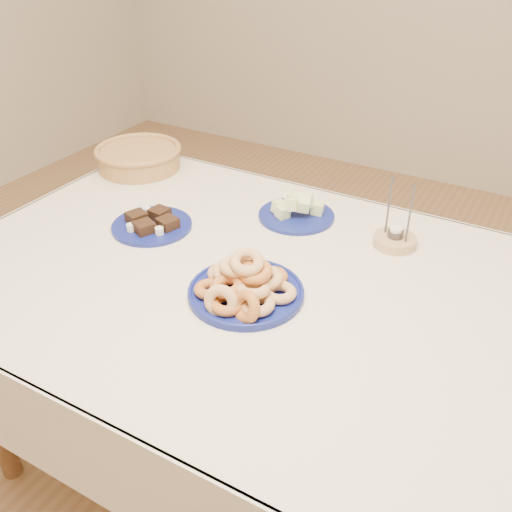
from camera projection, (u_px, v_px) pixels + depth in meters
name	position (u px, v px, depth m)	size (l,w,h in m)	color
ground	(264.00, 472.00, 1.83)	(5.00, 5.00, 0.00)	#936945
dining_table	(266.00, 314.00, 1.49)	(1.71, 1.11, 0.75)	brown
donut_platter	(245.00, 286.00, 1.36)	(0.30, 0.30, 0.13)	navy
melon_plate	(295.00, 211.00, 1.70)	(0.27, 0.27, 0.08)	navy
brownie_plate	(152.00, 224.00, 1.65)	(0.31, 0.31, 0.04)	navy
wicker_basket	(139.00, 157.00, 2.00)	(0.35, 0.35, 0.08)	olive
candle_holder	(395.00, 239.00, 1.57)	(0.15, 0.15, 0.20)	tan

